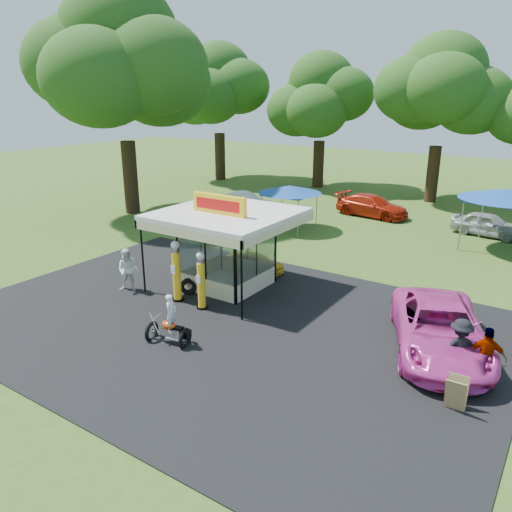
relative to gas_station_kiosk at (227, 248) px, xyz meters
The scene contains 22 objects.
ground 5.67m from the gas_station_kiosk, 68.18° to the right, with size 120.00×120.00×0.00m, color #36581B.
asphalt_apron 4.01m from the gas_station_kiosk, 56.26° to the right, with size 20.00×14.00×0.04m, color black.
gas_station_kiosk is the anchor object (origin of this frame).
gas_pump_left 2.64m from the gas_station_kiosk, 106.12° to the right, with size 0.48×0.48×2.59m.
gas_pump_right 2.70m from the gas_station_kiosk, 76.28° to the right, with size 0.44×0.44×2.39m.
motorcycle 5.68m from the gas_station_kiosk, 73.59° to the right, with size 1.65×1.01×1.88m.
spare_tires 2.37m from the gas_station_kiosk, 117.46° to the right, with size 0.85×0.78×0.69m.
a_frame_sign 11.29m from the gas_station_kiosk, 20.24° to the right, with size 0.55×0.50×0.97m.
kiosk_car 2.56m from the gas_station_kiosk, 90.00° to the left, with size 1.13×2.82×0.96m, color yellow.
pink_sedan 9.37m from the gas_station_kiosk, ahead, with size 2.75×5.96×1.66m, color #DC3BA7.
spectator_west 4.34m from the gas_station_kiosk, 138.44° to the right, with size 0.92×0.72×1.90m, color white.
spectator_east_a 10.42m from the gas_station_kiosk, 11.66° to the right, with size 1.22×0.70×1.88m, color black.
spectator_east_b 11.17m from the gas_station_kiosk, 11.17° to the right, with size 1.08×0.45×1.84m, color gray.
bg_car_a 14.48m from the gas_station_kiosk, 122.09° to the left, with size 1.45×4.16×1.37m, color white.
bg_car_b 16.05m from the gas_station_kiosk, 88.47° to the left, with size 2.06×5.07×1.47m, color #B1200D.
bg_car_c 17.15m from the gas_station_kiosk, 62.18° to the left, with size 1.64×4.07×1.39m, color #A2A1A6.
tent_west 10.32m from the gas_station_kiosk, 104.89° to the left, with size 3.91×3.91×2.74m.
tent_east 15.46m from the gas_station_kiosk, 54.14° to the left, with size 4.79×4.79×3.35m.
oak_far_a 29.18m from the gas_station_kiosk, 128.23° to the left, with size 10.44×10.44×12.38m.
oak_far_b 25.87m from the gas_station_kiosk, 108.04° to the left, with size 9.46×9.46×11.28m.
oak_far_c 24.10m from the gas_station_kiosk, 84.04° to the left, with size 10.26×10.26×12.09m.
oak_near 17.74m from the gas_station_kiosk, 151.67° to the left, with size 12.83×12.83×14.77m.
Camera 1 is at (10.45, -11.45, 8.19)m, focal length 35.00 mm.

